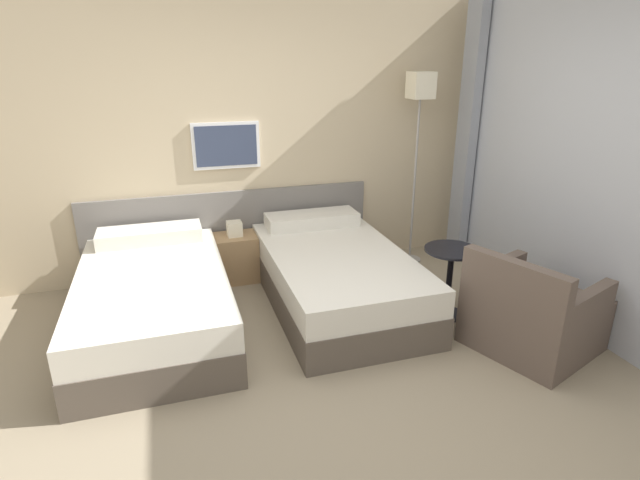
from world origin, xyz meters
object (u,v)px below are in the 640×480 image
(bed_near_window, at_px, (336,276))
(side_table, at_px, (450,269))
(armchair, at_px, (532,316))
(nightstand, at_px, (236,256))
(floor_lamp, at_px, (419,106))
(bed_near_door, at_px, (154,300))

(bed_near_window, distance_m, side_table, 0.99)
(side_table, xyz_separation_m, armchair, (0.33, -0.63, -0.16))
(nightstand, distance_m, floor_lamp, 2.33)
(armchair, bearing_deg, nightstand, 25.12)
(bed_near_window, relative_size, floor_lamp, 1.02)
(bed_near_door, distance_m, bed_near_window, 1.54)
(side_table, relative_size, armchair, 0.59)
(bed_near_door, xyz_separation_m, armchair, (2.70, -1.14, 0.01))
(nightstand, relative_size, side_table, 0.99)
(floor_lamp, bearing_deg, bed_near_door, -165.17)
(floor_lamp, relative_size, side_table, 3.22)
(side_table, bearing_deg, nightstand, 141.45)
(bed_near_window, bearing_deg, bed_near_door, 180.00)
(nightstand, height_order, floor_lamp, floor_lamp)
(bed_near_window, bearing_deg, armchair, -44.54)
(nightstand, xyz_separation_m, side_table, (1.60, -1.28, 0.18))
(bed_near_window, bearing_deg, nightstand, 135.17)
(nightstand, height_order, armchair, armchair)
(bed_near_door, height_order, nightstand, bed_near_door)
(bed_near_door, xyz_separation_m, floor_lamp, (2.64, 0.70, 1.38))
(bed_near_door, distance_m, armchair, 2.93)
(bed_near_door, relative_size, side_table, 3.28)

